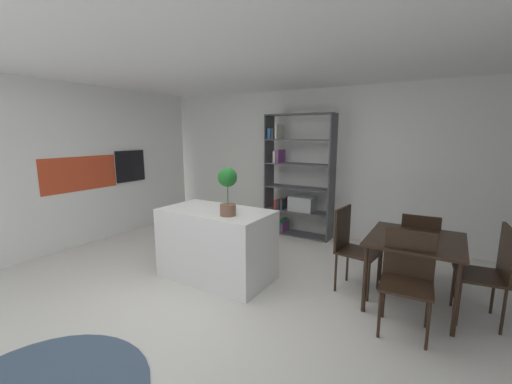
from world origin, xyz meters
TOP-DOWN VIEW (x-y plane):
  - ground_plane at (0.00, 0.00)m, footprint 9.99×9.99m
  - ceiling_slab at (0.00, 0.00)m, footprint 7.26×5.89m
  - back_partition at (0.00, 2.92)m, footprint 7.26×0.06m
  - tall_cabinet_run_left at (-3.26, 0.00)m, footprint 0.61×5.31m
  - cabinet_niche_splashback at (-2.95, 0.28)m, footprint 0.01×1.26m
  - built_in_oven at (-2.93, 1.23)m, footprint 0.06×0.60m
  - kitchen_island at (-0.28, 0.41)m, footprint 1.39×0.77m
  - potted_plant_on_island at (0.02, 0.27)m, footprint 0.22×0.22m
  - open_bookshelf at (-0.17, 2.59)m, footprint 1.23×0.36m
  - dining_table at (1.94, 0.98)m, footprint 0.92×0.97m
  - dining_chair_window_side at (2.63, 0.99)m, footprint 0.47×0.50m
  - dining_chair_near at (1.94, 0.47)m, footprint 0.48×0.46m
  - dining_chair_far at (1.95, 1.50)m, footprint 0.43×0.43m
  - dining_chair_island_side at (1.26, 0.99)m, footprint 0.49×0.45m

SIDE VIEW (x-z plane):
  - ground_plane at x=0.00m, z-range 0.00..0.00m
  - kitchen_island at x=-0.28m, z-range 0.00..0.89m
  - dining_chair_far at x=1.95m, z-range 0.10..0.99m
  - dining_chair_near at x=1.94m, z-range 0.09..1.02m
  - dining_chair_island_side at x=1.26m, z-range 0.09..1.07m
  - dining_chair_window_side at x=2.63m, z-range 0.09..1.06m
  - dining_table at x=1.94m, z-range 0.29..1.04m
  - open_bookshelf at x=-0.17m, z-range -0.13..2.03m
  - cabinet_niche_splashback at x=-2.95m, z-range 0.91..1.46m
  - potted_plant_on_island at x=0.02m, z-range 0.95..1.51m
  - built_in_oven at x=-2.93m, z-range 0.95..1.52m
  - back_partition at x=0.00m, z-range 0.00..2.61m
  - tall_cabinet_run_left at x=-3.26m, z-range 0.00..2.61m
  - ceiling_slab at x=0.00m, z-range 2.61..2.67m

